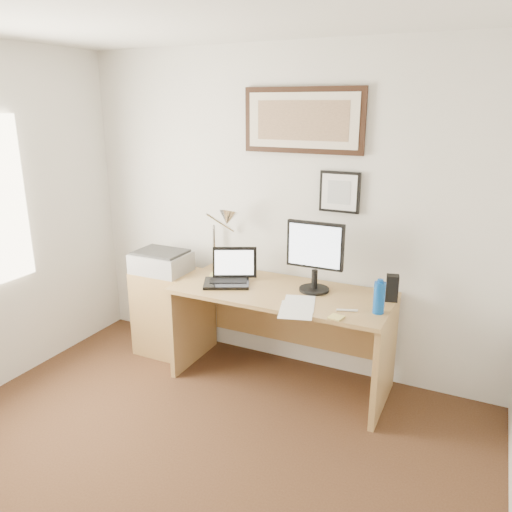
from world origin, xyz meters
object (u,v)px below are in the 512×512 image
Objects in this scene: side_cabinet at (168,311)px; desk at (286,316)px; water_bottle at (379,298)px; laptop at (230,276)px; lcd_monitor at (315,253)px; printer at (161,262)px; book at (208,279)px.

desk is at bearing 1.89° from side_cabinet.
desk is at bearing 165.74° from water_bottle.
water_bottle is at bearing -4.10° from laptop.
desk is (1.07, 0.04, 0.15)m from side_cabinet.
water_bottle is at bearing -4.76° from side_cabinet.
desk is 3.08× the size of lcd_monitor.
printer is at bearing -129.61° from side_cabinet.
lcd_monitor reaches higher than water_bottle.
laptop is at bearing 175.90° from water_bottle.
water_bottle is 0.13× the size of desk.
printer is (-0.49, 0.07, 0.06)m from book.
side_cabinet is at bearing -178.11° from desk.
water_bottle is 0.76× the size of book.
side_cabinet is 2.59× the size of book.
laptop is at bearing -3.35° from printer.
book is at bearing -170.69° from laptop.
water_bottle is at bearing -14.26° from desk.
lcd_monitor reaches higher than book.
laptop is at bearing 9.31° from book.
printer reaches higher than book.
lcd_monitor reaches higher than laptop.
book is at bearing 177.64° from water_bottle.
lcd_monitor is (0.81, 0.14, 0.28)m from book.
book is at bearing -11.40° from side_cabinet.
printer is at bearing 176.65° from laptop.
water_bottle reaches higher than book.
printer is (-0.02, -0.03, 0.45)m from side_cabinet.
lcd_monitor is at bearing 2.38° from desk.
book reaches higher than side_cabinet.
printer is (-1.82, 0.12, -0.04)m from water_bottle.
lcd_monitor is (0.64, 0.11, 0.23)m from laptop.
side_cabinet is 3.42× the size of water_bottle.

